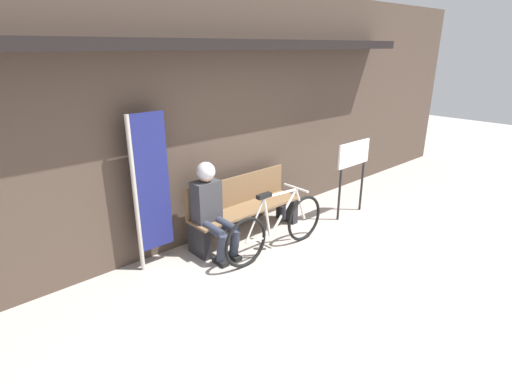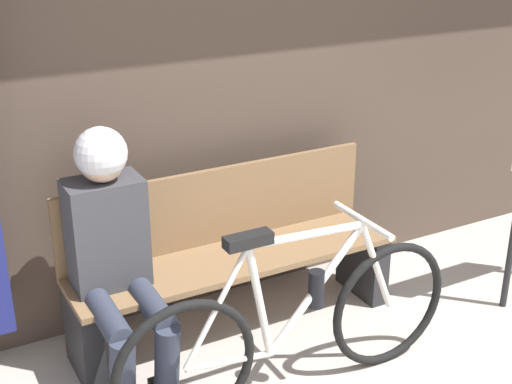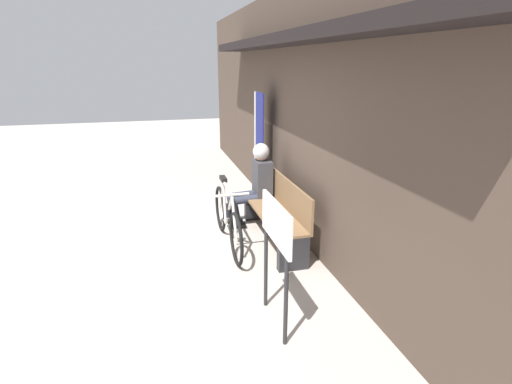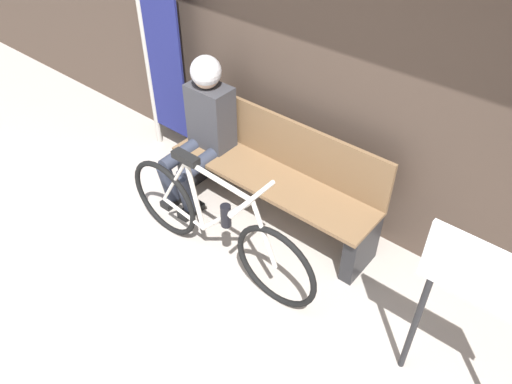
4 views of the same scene
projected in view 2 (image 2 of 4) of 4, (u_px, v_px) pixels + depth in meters
park_bench_near at (231, 258)px, 3.61m from camera, size 1.68×0.42×0.83m
bicycle at (295, 327)px, 3.08m from camera, size 1.66×0.40×0.85m
person_seated at (113, 242)px, 3.13m from camera, size 0.34×0.61×1.18m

